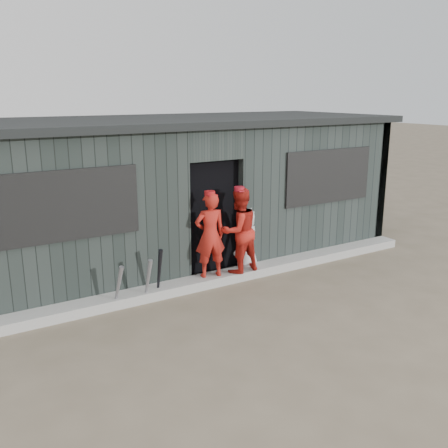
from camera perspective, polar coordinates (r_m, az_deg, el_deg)
ground at (r=7.03m, az=7.81°, el=-11.15°), size 80.00×80.00×0.00m
curb at (r=8.36m, az=-0.07°, el=-6.11°), size 8.00×0.36×0.15m
bat_left at (r=7.40m, az=-12.02°, el=-7.07°), size 0.16×0.28×0.69m
bat_mid at (r=7.53m, az=-8.71°, el=-6.41°), size 0.10×0.28×0.71m
bat_right at (r=7.67m, az=-7.43°, el=-5.60°), size 0.07×0.25×0.81m
player_red_left at (r=8.00m, az=-1.61°, el=-1.28°), size 0.56×0.42×1.39m
player_red_right at (r=8.22m, az=1.72°, el=-0.75°), size 0.73×0.60×1.42m
player_grey_back at (r=8.68m, az=2.59°, el=-1.94°), size 0.64×0.54×1.12m
dugout at (r=9.46m, az=-5.39°, el=3.93°), size 8.30×3.30×2.62m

